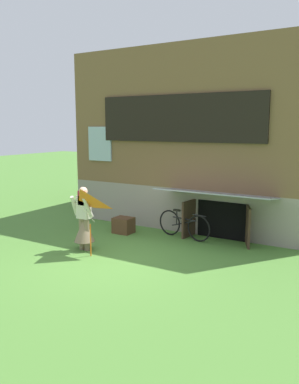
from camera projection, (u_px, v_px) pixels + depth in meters
ground_plane at (119, 260)px, 9.28m from camera, size 60.00×60.00×0.00m
log_house at (213, 138)px, 13.60m from camera, size 7.72×6.41×5.45m
person at (84, 224)px, 9.97m from camera, size 0.61×0.52×1.63m
kite at (81, 205)px, 9.28m from camera, size 0.83×0.80×1.59m
bicycle_black at (184, 225)px, 11.06m from camera, size 1.73×0.36×0.80m
wooden_crate at (124, 225)px, 11.64m from camera, size 0.55×0.47×0.46m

